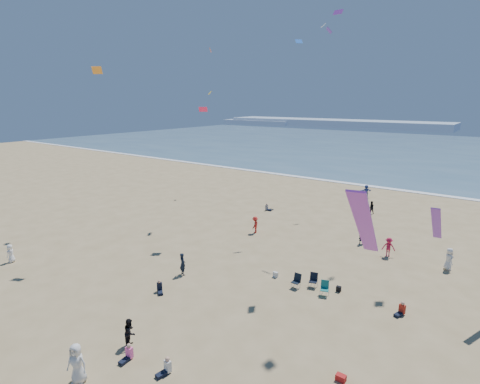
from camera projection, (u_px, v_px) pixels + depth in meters
The scene contains 12 objects.
ground at pixel (120, 342), 19.83m from camera, with size 220.00×220.00×0.00m, color tan.
ocean at pixel (438, 151), 94.12m from camera, with size 220.00×100.00×0.06m, color #476B84.
surf_line at pixel (378, 187), 55.01m from camera, with size 220.00×1.20×0.08m, color white.
headland_far at pixel (332, 123), 186.96m from camera, with size 110.00×20.00×3.20m, color #7A8EA8.
headland_near at pixel (260, 122), 206.24m from camera, with size 40.00×14.00×2.00m, color #7A8EA8.
standing_flyers at pixel (312, 268), 26.61m from camera, with size 35.29×44.87×1.92m.
seated_group at pixel (236, 283), 25.34m from camera, with size 19.09×26.61×0.84m.
chair_cluster at pixel (311, 284), 25.08m from camera, with size 2.69×1.47×1.00m.
white_tote at pixel (275, 275), 27.04m from camera, with size 0.35×0.20×0.40m, color silver.
black_backpack at pixel (339, 289), 24.99m from camera, with size 0.30×0.22×0.38m, color black.
cooler at pixel (341, 378), 17.04m from camera, with size 0.45×0.30×0.30m, color #B51A19.
kites_aloft at pixel (371, 74), 21.67m from camera, with size 40.79×41.95×31.01m.
Camera 1 is at (15.42, -10.22, 12.44)m, focal length 28.00 mm.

